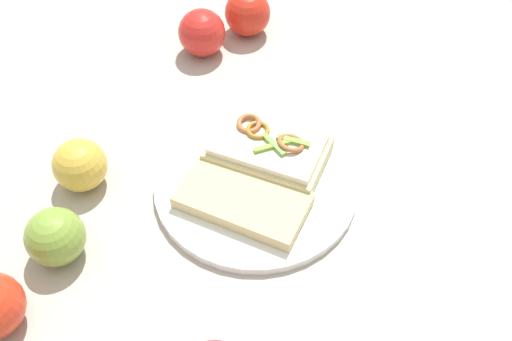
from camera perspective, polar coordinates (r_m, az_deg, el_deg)
ground_plane at (r=0.74m, az=-0.00°, el=-1.61°), size 2.00×2.00×0.00m
plate at (r=0.74m, az=-0.00°, el=-1.31°), size 0.26×0.26×0.01m
sandwich at (r=0.75m, az=1.25°, el=2.20°), size 0.17×0.14×0.05m
bread_slice_side at (r=0.70m, az=-1.32°, el=-3.00°), size 0.18×0.12×0.02m
apple_1 at (r=0.76m, az=-17.25°, el=0.53°), size 0.10×0.10×0.07m
apple_3 at (r=0.92m, az=-5.45°, el=13.61°), size 0.11×0.11×0.08m
apple_4 at (r=0.70m, az=-19.50°, el=-6.28°), size 0.07×0.07×0.07m
apple_5 at (r=0.96m, az=-0.85°, el=15.53°), size 0.09×0.09×0.08m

